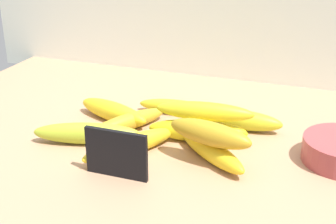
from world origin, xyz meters
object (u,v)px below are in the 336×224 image
object	(u,v)px
banana_5	(211,151)
banana_0	(87,133)
banana_2	(127,123)
banana_3	(113,111)
chalkboard_sign	(116,155)
banana_7	(239,119)
banana_9	(210,133)
banana_1	(130,145)
banana_6	(177,107)
banana_8	(205,111)
banana_4	(198,131)

from	to	relation	value
banana_5	banana_0	bearing A→B (deg)	-176.18
banana_2	banana_3	size ratio (longest dim) A/B	1.00
chalkboard_sign	banana_7	size ratio (longest dim) A/B	0.62
chalkboard_sign	banana_9	size ratio (longest dim) A/B	0.70
banana_1	banana_2	bearing A→B (deg)	117.80
banana_6	banana_7	size ratio (longest dim) A/B	0.96
banana_7	banana_8	size ratio (longest dim) A/B	0.95
banana_1	banana_3	bearing A→B (deg)	127.71
chalkboard_sign	banana_2	size ratio (longest dim) A/B	0.60
banana_5	banana_9	world-z (taller)	banana_9
banana_5	banana_2	bearing A→B (deg)	162.05
banana_2	banana_7	distance (cm)	22.65
banana_3	banana_6	bearing A→B (deg)	34.65
banana_7	banana_3	bearing A→B (deg)	-169.07
banana_7	banana_9	world-z (taller)	banana_9
banana_0	banana_9	size ratio (longest dim) A/B	1.32
banana_0	banana_5	bearing A→B (deg)	3.82
banana_0	banana_4	distance (cm)	21.29
chalkboard_sign	banana_5	distance (cm)	17.39
banana_2	banana_7	world-z (taller)	banana_7
banana_0	banana_1	world-z (taller)	banana_0
banana_0	banana_6	xyz separation A→B (cm)	(11.56, 19.35, -0.46)
banana_3	banana_6	xyz separation A→B (cm)	(11.59, 8.01, -0.47)
chalkboard_sign	banana_4	world-z (taller)	chalkboard_sign
chalkboard_sign	banana_6	size ratio (longest dim) A/B	0.64
banana_6	banana_9	distance (cm)	23.12
banana_5	banana_4	bearing A→B (deg)	124.24
banana_0	banana_5	distance (cm)	24.21
banana_6	banana_7	distance (cm)	14.63
banana_8	banana_1	bearing A→B (deg)	-138.03
banana_2	banana_4	xyz separation A→B (cm)	(14.74, 0.43, 0.42)
banana_3	banana_7	bearing A→B (deg)	10.93
banana_4	banana_7	world-z (taller)	same
banana_1	banana_6	size ratio (longest dim) A/B	1.15
chalkboard_sign	banana_3	world-z (taller)	chalkboard_sign
chalkboard_sign	banana_1	bearing A→B (deg)	96.76
chalkboard_sign	banana_8	bearing A→B (deg)	60.40
chalkboard_sign	banana_0	xyz separation A→B (cm)	(-10.54, 9.03, -1.77)
banana_1	banana_8	world-z (taller)	banana_8
banana_7	banana_2	bearing A→B (deg)	-158.01
banana_3	banana_7	xyz separation A→B (cm)	(25.90, 5.00, 0.00)
banana_4	banana_8	xyz separation A→B (cm)	(1.09, 0.56, 3.99)
chalkboard_sign	banana_3	xyz separation A→B (cm)	(-10.58, 20.37, -1.76)
banana_7	banana_9	bearing A→B (deg)	-96.53
banana_5	banana_3	bearing A→B (deg)	158.10
chalkboard_sign	banana_1	size ratio (longest dim) A/B	0.56
banana_3	banana_8	distance (cm)	21.27
banana_5	banana_6	bearing A→B (deg)	125.39
banana_3	banana_4	bearing A→B (deg)	-8.82
banana_0	banana_6	bearing A→B (deg)	59.15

